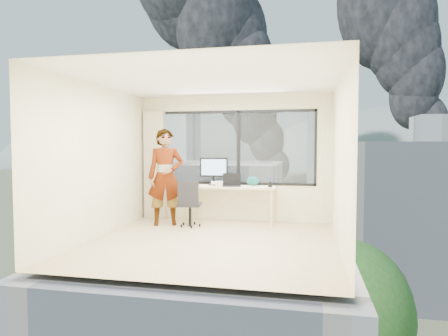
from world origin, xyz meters
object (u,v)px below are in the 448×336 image
(desk, at_px, (231,204))
(chair, at_px, (190,203))
(person, at_px, (166,177))
(game_console, at_px, (219,183))
(laptop, at_px, (232,180))
(monitor, at_px, (214,171))
(handbag, at_px, (253,181))

(desk, relative_size, chair, 1.96)
(person, height_order, game_console, person)
(laptop, bearing_deg, desk, 114.58)
(desk, xyz_separation_m, monitor, (-0.38, 0.12, 0.66))
(game_console, relative_size, handbag, 1.33)
(desk, bearing_deg, game_console, 147.96)
(monitor, distance_m, laptop, 0.47)
(desk, relative_size, handbag, 7.31)
(chair, distance_m, laptop, 0.97)
(chair, height_order, laptop, laptop)
(laptop, xyz_separation_m, handbag, (0.40, 0.19, -0.02))
(monitor, bearing_deg, laptop, -28.55)
(person, distance_m, monitor, 1.03)
(game_console, relative_size, laptop, 0.85)
(chair, xyz_separation_m, laptop, (0.73, 0.50, 0.41))
(monitor, height_order, game_console, monitor)
(person, bearing_deg, laptop, -2.98)
(desk, height_order, monitor, monitor)
(desk, height_order, laptop, laptop)
(game_console, xyz_separation_m, laptop, (0.31, -0.22, 0.08))
(person, xyz_separation_m, laptop, (1.25, 0.43, -0.08))
(chair, distance_m, person, 0.72)
(desk, relative_size, person, 0.95)
(monitor, relative_size, handbag, 2.34)
(laptop, relative_size, handbag, 1.56)
(laptop, distance_m, handbag, 0.44)
(laptop, bearing_deg, chair, -156.21)
(laptop, bearing_deg, monitor, 147.57)
(desk, xyz_separation_m, laptop, (0.03, -0.04, 0.49))
(handbag, bearing_deg, desk, -169.05)
(monitor, xyz_separation_m, laptop, (0.41, -0.17, -0.17))
(desk, distance_m, game_console, 0.53)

